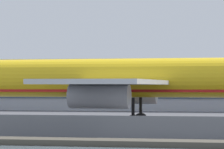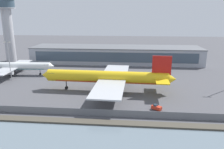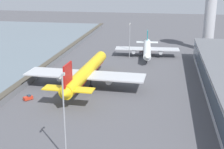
% 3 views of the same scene
% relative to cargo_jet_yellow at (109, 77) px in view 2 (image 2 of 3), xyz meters
% --- Properties ---
extents(ground_plane, '(500.00, 500.00, 0.00)m').
position_rel_cargo_jet_yellow_xyz_m(ground_plane, '(-3.90, -6.92, -5.72)').
color(ground_plane, '#4C4C51').
extents(shoreline_seawall, '(320.00, 3.00, 0.50)m').
position_rel_cargo_jet_yellow_xyz_m(shoreline_seawall, '(-3.90, -27.42, -5.47)').
color(shoreline_seawall, '#474238').
rests_on(shoreline_seawall, ground).
extents(perimeter_fence, '(280.00, 0.10, 2.26)m').
position_rel_cargo_jet_yellow_xyz_m(perimeter_fence, '(-3.90, -22.92, -4.58)').
color(perimeter_fence, slate).
rests_on(perimeter_fence, ground).
extents(cargo_jet_yellow, '(54.20, 46.66, 14.98)m').
position_rel_cargo_jet_yellow_xyz_m(cargo_jet_yellow, '(0.00, 0.00, 0.00)').
color(cargo_jet_yellow, yellow).
rests_on(cargo_jet_yellow, ground).
extents(passenger_jet_white_teal, '(39.94, 34.26, 11.74)m').
position_rel_cargo_jet_yellow_xyz_m(passenger_jet_white_teal, '(-50.62, 20.58, -1.23)').
color(passenger_jet_white_teal, white).
rests_on(passenger_jet_white_teal, ground).
extents(baggage_tug, '(3.51, 3.23, 1.80)m').
position_rel_cargo_jet_yellow_xyz_m(baggage_tug, '(17.25, -16.62, -4.91)').
color(baggage_tug, red).
rests_on(baggage_tug, ground).
extents(control_tower, '(12.57, 12.57, 42.17)m').
position_rel_cargo_jet_yellow_xyz_m(control_tower, '(-71.20, 53.96, 18.55)').
color(control_tower, '#ADADB2').
rests_on(control_tower, ground).
extents(terminal_building, '(106.98, 22.57, 10.29)m').
position_rel_cargo_jet_yellow_xyz_m(terminal_building, '(-1.19, 56.00, -0.56)').
color(terminal_building, '#9EA3AD').
rests_on(terminal_building, ground).
extents(apron_light_mast_apron_east, '(3.20, 0.40, 18.51)m').
position_rel_cargo_jet_yellow_xyz_m(apron_light_mast_apron_east, '(-47.69, 11.41, 4.79)').
color(apron_light_mast_apron_east, '#93969B').
rests_on(apron_light_mast_apron_east, ground).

